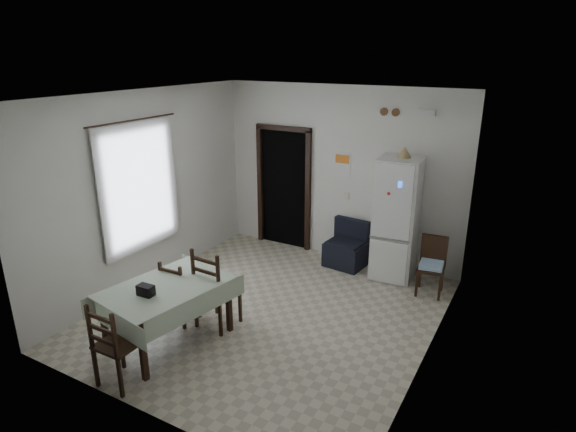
% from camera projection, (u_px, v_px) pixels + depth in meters
% --- Properties ---
extents(ground, '(4.50, 4.50, 0.00)m').
position_uv_depth(ground, '(270.00, 312.00, 6.60)').
color(ground, beige).
rests_on(ground, ground).
extents(ceiling, '(4.20, 4.50, 0.02)m').
position_uv_depth(ceiling, '(267.00, 96.00, 5.64)').
color(ceiling, white).
rests_on(ceiling, ground).
extents(wall_back, '(4.20, 0.02, 2.90)m').
position_uv_depth(wall_back, '(339.00, 174.00, 7.97)').
color(wall_back, silver).
rests_on(wall_back, ground).
extents(wall_front, '(4.20, 0.02, 2.90)m').
position_uv_depth(wall_front, '(137.00, 283.00, 4.27)').
color(wall_front, silver).
rests_on(wall_front, ground).
extents(wall_left, '(0.02, 4.50, 2.90)m').
position_uv_depth(wall_left, '(147.00, 190.00, 7.09)').
color(wall_left, silver).
rests_on(wall_left, ground).
extents(wall_right, '(0.02, 4.50, 2.90)m').
position_uv_depth(wall_right, '(436.00, 243.00, 5.15)').
color(wall_right, silver).
rests_on(wall_right, ground).
extents(doorway, '(1.06, 0.52, 2.22)m').
position_uv_depth(doorway, '(290.00, 186.00, 8.75)').
color(doorway, black).
rests_on(doorway, ground).
extents(window_recess, '(0.10, 1.20, 1.60)m').
position_uv_depth(window_recess, '(134.00, 186.00, 6.91)').
color(window_recess, silver).
rests_on(window_recess, ground).
extents(curtain, '(0.02, 1.45, 1.85)m').
position_uv_depth(curtain, '(140.00, 187.00, 6.86)').
color(curtain, silver).
rests_on(curtain, ground).
extents(curtain_rod, '(0.02, 1.60, 0.02)m').
position_uv_depth(curtain_rod, '(133.00, 120.00, 6.55)').
color(curtain_rod, black).
rests_on(curtain_rod, ground).
extents(calendar, '(0.28, 0.02, 0.40)m').
position_uv_depth(calendar, '(342.00, 165.00, 7.89)').
color(calendar, white).
rests_on(calendar, ground).
extents(calendar_image, '(0.24, 0.01, 0.14)m').
position_uv_depth(calendar_image, '(342.00, 159.00, 7.85)').
color(calendar_image, orange).
rests_on(calendar_image, ground).
extents(light_switch, '(0.08, 0.02, 0.12)m').
position_uv_depth(light_switch, '(347.00, 196.00, 8.01)').
color(light_switch, beige).
rests_on(light_switch, ground).
extents(vent_left, '(0.12, 0.03, 0.12)m').
position_uv_depth(vent_left, '(384.00, 112.00, 7.29)').
color(vent_left, brown).
rests_on(vent_left, ground).
extents(vent_right, '(0.12, 0.03, 0.12)m').
position_uv_depth(vent_right, '(396.00, 112.00, 7.20)').
color(vent_right, brown).
rests_on(vent_right, ground).
extents(emergency_light, '(0.25, 0.07, 0.09)m').
position_uv_depth(emergency_light, '(427.00, 112.00, 6.96)').
color(emergency_light, white).
rests_on(emergency_light, ground).
extents(fridge, '(0.66, 0.66, 1.91)m').
position_uv_depth(fridge, '(397.00, 219.00, 7.36)').
color(fridge, white).
rests_on(fridge, ground).
extents(tan_cone, '(0.21, 0.21, 0.17)m').
position_uv_depth(tan_cone, '(405.00, 152.00, 7.05)').
color(tan_cone, tan).
rests_on(tan_cone, fridge).
extents(navy_seat, '(0.68, 0.66, 0.75)m').
position_uv_depth(navy_seat, '(346.00, 244.00, 7.92)').
color(navy_seat, black).
rests_on(navy_seat, ground).
extents(corner_chair, '(0.41, 0.41, 0.86)m').
position_uv_depth(corner_chair, '(431.00, 267.00, 6.96)').
color(corner_chair, black).
rests_on(corner_chair, ground).
extents(dining_table, '(1.21, 1.62, 0.76)m').
position_uv_depth(dining_table, '(169.00, 314.00, 5.82)').
color(dining_table, '#B4C6AA').
rests_on(dining_table, ground).
extents(black_bag, '(0.20, 0.12, 0.13)m').
position_uv_depth(black_bag, '(146.00, 290.00, 5.46)').
color(black_bag, black).
rests_on(black_bag, dining_table).
extents(dining_chair_far_left, '(0.39, 0.39, 0.88)m').
position_uv_depth(dining_chair_far_left, '(180.00, 290.00, 6.27)').
color(dining_chair_far_left, black).
rests_on(dining_chair_far_left, ground).
extents(dining_chair_far_right, '(0.49, 0.49, 1.10)m').
position_uv_depth(dining_chair_far_right, '(217.00, 287.00, 6.14)').
color(dining_chair_far_right, black).
rests_on(dining_chair_far_right, ground).
extents(dining_chair_near_head, '(0.42, 0.42, 0.98)m').
position_uv_depth(dining_chair_near_head, '(118.00, 343.00, 5.06)').
color(dining_chair_near_head, black).
rests_on(dining_chair_near_head, ground).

